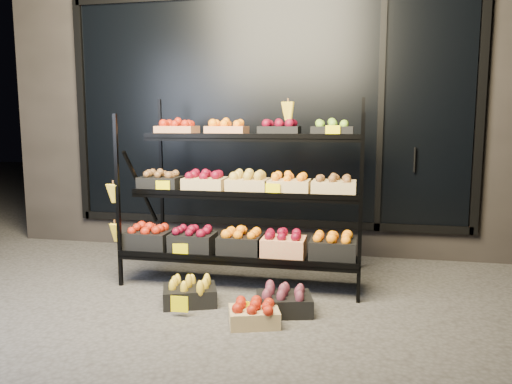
# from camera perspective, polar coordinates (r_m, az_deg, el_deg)

# --- Properties ---
(ground) EXTENTS (24.00, 24.00, 0.00)m
(ground) POSITION_cam_1_polar(r_m,az_deg,el_deg) (4.12, -3.20, -12.32)
(ground) COLOR #514F4C
(ground) RESTS_ON ground
(building) EXTENTS (6.00, 2.08, 3.50)m
(building) POSITION_cam_1_polar(r_m,az_deg,el_deg) (6.40, 2.79, 10.85)
(building) COLOR #2D2826
(building) RESTS_ON ground
(display_rack) EXTENTS (2.18, 1.02, 1.73)m
(display_rack) POSITION_cam_1_polar(r_m,az_deg,el_deg) (4.49, -1.47, -0.22)
(display_rack) COLOR black
(display_rack) RESTS_ON ground
(tag_floor_a) EXTENTS (0.13, 0.01, 0.12)m
(tag_floor_a) POSITION_cam_1_polar(r_m,az_deg,el_deg) (3.82, -8.74, -13.12)
(tag_floor_a) COLOR #FFED00
(tag_floor_a) RESTS_ON ground
(tag_floor_b) EXTENTS (0.13, 0.01, 0.12)m
(tag_floor_b) POSITION_cam_1_polar(r_m,az_deg,el_deg) (3.68, -1.04, -13.86)
(tag_floor_b) COLOR #FFED00
(tag_floor_b) RESTS_ON ground
(floor_crate_midleft) EXTENTS (0.49, 0.43, 0.21)m
(floor_crate_midleft) POSITION_cam_1_polar(r_m,az_deg,el_deg) (4.05, -7.59, -11.29)
(floor_crate_midleft) COLOR black
(floor_crate_midleft) RESTS_ON ground
(floor_crate_midright) EXTENTS (0.41, 0.35, 0.18)m
(floor_crate_midright) POSITION_cam_1_polar(r_m,az_deg,el_deg) (3.64, -0.23, -13.68)
(floor_crate_midright) COLOR tan
(floor_crate_midright) RESTS_ON ground
(floor_crate_right) EXTENTS (0.47, 0.39, 0.20)m
(floor_crate_right) POSITION_cam_1_polar(r_m,az_deg,el_deg) (3.85, 3.23, -12.30)
(floor_crate_right) COLOR black
(floor_crate_right) RESTS_ON ground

